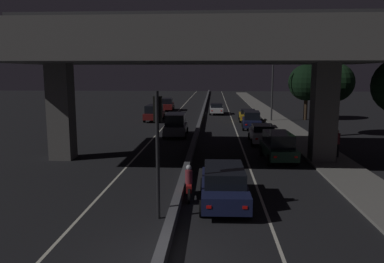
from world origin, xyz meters
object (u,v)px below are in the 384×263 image
(traffic_light_left_of_median, at_px, (158,132))
(street_lamp, at_px, (270,82))
(car_dark_blue_fourth, at_px, (252,120))
(pedestrian_on_sidewalk, at_px, (337,143))
(car_dark_red_third_oncoming, at_px, (167,104))
(car_grey_lead_oncoming, at_px, (176,124))
(car_dark_red_second_oncoming, at_px, (154,112))
(car_taxi_yellow_fifth, at_px, (248,115))
(car_dark_blue_lead, at_px, (224,184))
(motorcycle_red_filtering_near, at_px, (189,184))
(car_white_sixth, at_px, (217,108))
(car_white_third, at_px, (262,133))
(car_dark_green_second, at_px, (278,146))

(traffic_light_left_of_median, distance_m, street_lamp, 30.04)
(car_dark_blue_fourth, relative_size, pedestrian_on_sidewalk, 2.38)
(car_dark_blue_fourth, distance_m, car_dark_red_third_oncoming, 19.94)
(car_grey_lead_oncoming, relative_size, car_dark_red_second_oncoming, 0.96)
(street_lamp, relative_size, car_dark_red_second_oncoming, 1.64)
(traffic_light_left_of_median, height_order, car_taxi_yellow_fifth, traffic_light_left_of_median)
(car_taxi_yellow_fifth, bearing_deg, street_lamp, -90.07)
(traffic_light_left_of_median, distance_m, car_dark_blue_lead, 3.92)
(car_dark_red_second_oncoming, distance_m, motorcycle_red_filtering_near, 26.92)
(car_grey_lead_oncoming, height_order, pedestrian_on_sidewalk, car_grey_lead_oncoming)
(motorcycle_red_filtering_near, bearing_deg, car_white_sixth, -6.58)
(car_white_third, xyz_separation_m, pedestrian_on_sidewalk, (4.08, -5.14, 0.24))
(car_dark_green_second, height_order, car_white_sixth, car_dark_green_second)
(traffic_light_left_of_median, relative_size, car_dark_blue_fourth, 1.16)
(car_dark_blue_lead, distance_m, car_dark_red_second_oncoming, 27.77)
(street_lamp, relative_size, pedestrian_on_sidewalk, 4.23)
(car_dark_red_second_oncoming, height_order, car_dark_red_third_oncoming, car_dark_red_second_oncoming)
(traffic_light_left_of_median, distance_m, car_dark_red_third_oncoming, 40.46)
(street_lamp, relative_size, car_dark_blue_lead, 1.59)
(pedestrian_on_sidewalk, bearing_deg, car_grey_lead_oncoming, 144.41)
(car_dark_blue_fourth, distance_m, car_dark_red_second_oncoming, 11.79)
(car_taxi_yellow_fifth, distance_m, car_white_sixth, 7.83)
(car_dark_blue_lead, distance_m, car_dark_red_third_oncoming, 39.08)
(car_dark_blue_fourth, distance_m, car_white_sixth, 13.24)
(car_dark_green_second, xyz_separation_m, car_grey_lead_oncoming, (-7.36, 8.68, 0.07))
(pedestrian_on_sidewalk, bearing_deg, car_dark_blue_fourth, 108.30)
(car_dark_blue_fourth, bearing_deg, car_taxi_yellow_fifth, 1.35)
(car_dark_green_second, height_order, motorcycle_red_filtering_near, car_dark_green_second)
(car_taxi_yellow_fifth, bearing_deg, motorcycle_red_filtering_near, 171.38)
(car_white_sixth, xyz_separation_m, car_dark_red_third_oncoming, (-7.09, 4.18, 0.17))
(car_taxi_yellow_fifth, xyz_separation_m, car_white_sixth, (-3.49, 7.01, 0.07))
(traffic_light_left_of_median, xyz_separation_m, motorcycle_red_filtering_near, (1.00, 2.22, -2.66))
(traffic_light_left_of_median, relative_size, car_dark_red_second_oncoming, 1.07)
(motorcycle_red_filtering_near, bearing_deg, car_dark_red_third_oncoming, 4.34)
(car_white_third, relative_size, car_dark_red_third_oncoming, 0.89)
(car_dark_green_second, distance_m, pedestrian_on_sidewalk, 3.88)
(car_grey_lead_oncoming, bearing_deg, car_dark_blue_fourth, 122.85)
(car_dark_green_second, bearing_deg, traffic_light_left_of_median, 145.47)
(motorcycle_red_filtering_near, bearing_deg, traffic_light_left_of_median, 151.53)
(car_grey_lead_oncoming, bearing_deg, car_white_third, 67.24)
(car_white_third, xyz_separation_m, car_taxi_yellow_fifth, (0.03, 13.31, -0.08))
(car_white_sixth, bearing_deg, motorcycle_red_filtering_near, 177.53)
(pedestrian_on_sidewalk, bearing_deg, car_dark_red_third_oncoming, 116.27)
(traffic_light_left_of_median, distance_m, car_dark_blue_fourth, 23.96)
(traffic_light_left_of_median, relative_size, motorcycle_red_filtering_near, 2.65)
(car_grey_lead_oncoming, bearing_deg, motorcycle_red_filtering_near, 6.97)
(car_dark_blue_fourth, relative_size, car_taxi_yellow_fifth, 0.98)
(car_dark_blue_lead, xyz_separation_m, car_dark_green_second, (3.61, 8.08, 0.10))
(car_white_sixth, relative_size, car_dark_red_second_oncoming, 0.96)
(car_dark_red_third_oncoming, height_order, motorcycle_red_filtering_near, car_dark_red_third_oncoming)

